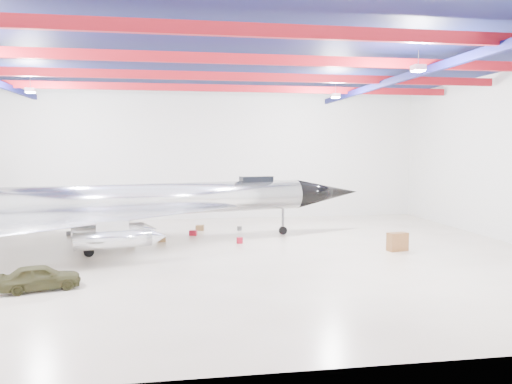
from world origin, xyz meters
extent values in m
plane|color=#C1B199|center=(0.00, 0.00, 0.00)|extent=(40.00, 40.00, 0.00)
plane|color=silver|center=(0.00, 15.00, 5.50)|extent=(40.00, 0.00, 40.00)
plane|color=#0A0F38|center=(0.00, 0.00, 11.00)|extent=(40.00, 40.00, 0.00)
cube|color=maroon|center=(0.00, -9.00, 10.40)|extent=(39.50, 0.25, 0.50)
cube|color=maroon|center=(0.00, -3.00, 10.40)|extent=(39.50, 0.25, 0.50)
cube|color=maroon|center=(0.00, 3.00, 10.40)|extent=(39.50, 0.25, 0.50)
cube|color=maroon|center=(0.00, 9.00, 10.40)|extent=(39.50, 0.25, 0.50)
cube|color=#0B0D47|center=(12.00, 0.00, 10.10)|extent=(0.25, 29.50, 0.40)
cube|color=silver|center=(10.00, -6.00, 9.70)|extent=(0.55, 0.55, 0.25)
cube|color=silver|center=(-10.00, 6.00, 9.70)|extent=(0.55, 0.55, 0.25)
cube|color=silver|center=(10.00, 6.00, 9.70)|extent=(0.55, 0.55, 0.25)
cylinder|color=silver|center=(-2.49, 4.20, 2.83)|extent=(20.13, 6.47, 2.02)
cone|color=black|center=(9.81, 7.02, 2.83)|extent=(5.37, 3.09, 2.02)
cube|color=black|center=(4.40, 5.78, 3.89)|extent=(2.35, 1.28, 0.50)
cylinder|color=silver|center=(-4.21, -1.88, 1.41)|extent=(3.94, 1.74, 0.91)
cylinder|color=silver|center=(-4.77, 0.58, 1.41)|extent=(3.94, 1.74, 0.91)
cylinder|color=silver|center=(-6.12, 6.48, 1.41)|extent=(3.94, 1.74, 0.91)
cylinder|color=silver|center=(-6.68, 8.94, 1.41)|extent=(3.94, 1.74, 0.91)
cylinder|color=#59595B|center=(6.37, 6.23, 0.91)|extent=(0.18, 0.18, 1.82)
cylinder|color=black|center=(6.37, 6.23, 0.28)|extent=(0.60, 0.34, 0.57)
cylinder|color=#59595B|center=(-5.87, 0.84, 0.91)|extent=(0.18, 0.18, 1.82)
cylinder|color=black|center=(-5.87, 0.84, 0.28)|extent=(0.60, 0.34, 0.57)
cylinder|color=#59595B|center=(-6.99, 5.76, 0.91)|extent=(0.18, 0.18, 1.82)
cylinder|color=black|center=(-6.99, 5.76, 0.28)|extent=(0.60, 0.34, 0.57)
imported|color=#35341A|center=(-6.77, -5.64, 0.56)|extent=(3.49, 2.13, 1.11)
cube|color=brown|center=(11.86, -0.35, 0.54)|extent=(1.28, 0.82, 1.08)
cube|color=olive|center=(-3.91, 4.15, 0.17)|extent=(0.60, 0.55, 0.34)
cube|color=maroon|center=(0.12, 6.84, 0.18)|extent=(0.60, 0.53, 0.36)
cube|color=olive|center=(0.67, 8.85, 0.20)|extent=(0.66, 0.58, 0.40)
cube|color=#59595B|center=(-8.44, 8.34, 0.13)|extent=(0.43, 0.37, 0.27)
cylinder|color=maroon|center=(2.95, 3.45, 0.19)|extent=(0.54, 0.54, 0.38)
cube|color=olive|center=(-2.02, 4.84, 0.21)|extent=(0.61, 0.49, 0.42)
cylinder|color=#59595B|center=(3.56, 8.39, 0.16)|extent=(0.45, 0.45, 0.33)
camera|label=1|loc=(-0.96, -27.69, 6.03)|focal=35.00mm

